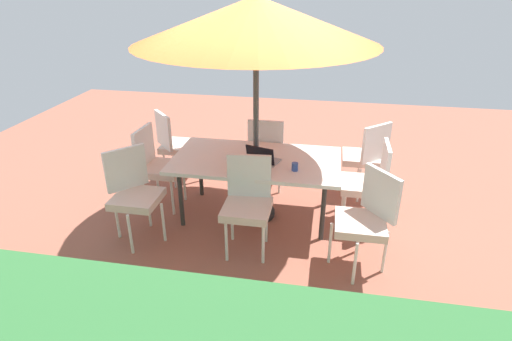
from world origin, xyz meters
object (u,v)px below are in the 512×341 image
object	(u,v)px
chair_southeast	(176,143)
chair_east	(157,163)
patio_umbrella	(256,21)
chair_northeast	(134,191)
chair_south	(267,149)
cup	(295,167)
chair_west	(369,180)
dining_table	(256,163)
chair_north	(247,201)
laptop	(263,159)
chair_northwest	(366,217)
chair_southwest	(365,155)

from	to	relation	value
chair_southeast	chair_east	xyz separation A→B (m)	(-0.02, 0.66, 0.00)
patio_umbrella	chair_east	xyz separation A→B (m)	(1.19, -0.03, -1.61)
chair_northeast	chair_southeast	world-z (taller)	same
chair_south	cup	size ratio (longest dim) A/B	11.40
chair_southeast	chair_west	bearing A→B (deg)	-148.67
chair_south	cup	world-z (taller)	chair_south
dining_table	chair_east	world-z (taller)	chair_east
chair_west	chair_north	xyz separation A→B (m)	(1.21, 0.67, 0.00)
patio_umbrella	chair_north	distance (m)	1.73
chair_southeast	chair_north	bearing A→B (deg)	179.49
chair_southeast	laptop	world-z (taller)	chair_southeast
chair_northwest	chair_west	bearing A→B (deg)	136.06
laptop	cup	size ratio (longest dim) A/B	4.37
dining_table	patio_umbrella	bearing A→B (deg)	0.00
dining_table	chair_southwest	size ratio (longest dim) A/B	1.89
chair_northwest	chair_northeast	size ratio (longest dim) A/B	1.00
dining_table	laptop	distance (m)	0.16
chair_east	laptop	bearing A→B (deg)	-92.17
dining_table	cup	world-z (taller)	cup
chair_west	laptop	world-z (taller)	chair_west
chair_southwest	chair_west	world-z (taller)	same
chair_east	dining_table	bearing A→B (deg)	-88.42
chair_northeast	cup	distance (m)	1.68
patio_umbrella	chair_east	distance (m)	2.00
chair_northwest	laptop	bearing A→B (deg)	-159.93
dining_table	chair_south	xyz separation A→B (m)	(-0.02, -0.70, -0.12)
chair_north	chair_northeast	bearing A→B (deg)	176.59
chair_west	cup	world-z (taller)	chair_west
patio_umbrella	chair_south	world-z (taller)	patio_umbrella
chair_northwest	chair_south	size ratio (longest dim) A/B	1.00
chair_north	chair_south	xyz separation A→B (m)	(0.01, -1.35, 0.00)
patio_umbrella	chair_west	world-z (taller)	patio_umbrella
chair_northwest	chair_northeast	world-z (taller)	same
patio_umbrella	chair_east	bearing A→B (deg)	-1.44
chair_east	chair_west	bearing A→B (deg)	-87.19
patio_umbrella	laptop	xyz separation A→B (m)	(-0.09, 0.09, -1.39)
chair_north	chair_northeast	distance (m)	1.19
chair_southwest	chair_southeast	xyz separation A→B (m)	(2.44, 0.04, 0.00)
patio_umbrella	chair_north	bearing A→B (deg)	92.83
chair_southwest	chair_southeast	bearing A→B (deg)	-41.87
chair_northwest	chair_west	size ratio (longest dim) A/B	1.00
dining_table	chair_northwest	world-z (taller)	chair_northwest
chair_northeast	chair_south	world-z (taller)	same
dining_table	laptop	size ratio (longest dim) A/B	4.92
chair_west	chair_northeast	world-z (taller)	same
chair_southwest	cup	world-z (taller)	chair_southwest
chair_north	laptop	size ratio (longest dim) A/B	2.61
chair_southwest	chair_south	bearing A→B (deg)	-41.18
chair_north	chair_southeast	size ratio (longest dim) A/B	1.00
dining_table	chair_southwest	xyz separation A→B (m)	(-1.24, -0.74, -0.12)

